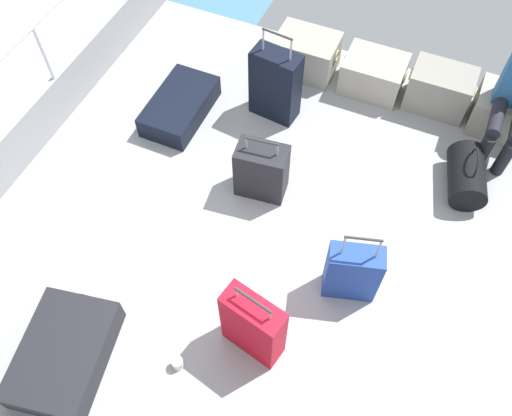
# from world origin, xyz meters

# --- Properties ---
(ground_plane) EXTENTS (4.40, 5.20, 0.06)m
(ground_plane) POSITION_xyz_m (0.00, 0.00, -0.03)
(ground_plane) COLOR #939699
(gunwale_port) EXTENTS (0.06, 5.20, 0.45)m
(gunwale_port) POSITION_xyz_m (-2.17, 0.00, 0.23)
(gunwale_port) COLOR #939699
(gunwale_port) RESTS_ON ground_plane
(cargo_crate_0) EXTENTS (0.63, 0.44, 0.39)m
(cargo_crate_0) POSITION_xyz_m (-0.30, 2.17, 0.20)
(cargo_crate_0) COLOR gray
(cargo_crate_0) RESTS_ON ground_plane
(cargo_crate_1) EXTENTS (0.61, 0.45, 0.35)m
(cargo_crate_1) POSITION_xyz_m (0.39, 2.18, 0.18)
(cargo_crate_1) COLOR #9E9989
(cargo_crate_1) RESTS_ON ground_plane
(cargo_crate_2) EXTENTS (0.61, 0.40, 0.41)m
(cargo_crate_2) POSITION_xyz_m (1.03, 2.20, 0.20)
(cargo_crate_2) COLOR gray
(cargo_crate_2) RESTS_ON ground_plane
(cargo_crate_3) EXTENTS (0.58, 0.47, 0.37)m
(cargo_crate_3) POSITION_xyz_m (1.64, 2.17, 0.19)
(cargo_crate_3) COLOR gray
(cargo_crate_3) RESTS_ON ground_plane
(suitcase_0) EXTENTS (0.43, 0.29, 0.78)m
(suitcase_0) POSITION_xyz_m (0.86, 0.01, 0.28)
(suitcase_0) COLOR navy
(suitcase_0) RESTS_ON ground_plane
(suitcase_1) EXTENTS (0.46, 0.27, 0.78)m
(suitcase_1) POSITION_xyz_m (0.36, -0.68, 0.34)
(suitcase_1) COLOR #B70C1E
(suitcase_1) RESTS_ON ground_plane
(suitcase_2) EXTENTS (0.45, 0.30, 0.65)m
(suitcase_2) POSITION_xyz_m (-0.12, 0.61, 0.26)
(suitcase_2) COLOR black
(suitcase_2) RESTS_ON ground_plane
(suitcase_3) EXTENTS (0.46, 0.27, 0.93)m
(suitcase_3) POSITION_xyz_m (-0.36, 1.49, 0.35)
(suitcase_3) COLOR black
(suitcase_3) RESTS_ON ground_plane
(suitcase_4) EXTENTS (0.71, 0.91, 0.24)m
(suitcase_4) POSITION_xyz_m (-0.80, -1.31, 0.12)
(suitcase_4) COLOR black
(suitcase_4) RESTS_ON ground_plane
(suitcase_5) EXTENTS (0.47, 0.82, 0.22)m
(suitcase_5) POSITION_xyz_m (-1.17, 1.11, 0.11)
(suitcase_5) COLOR black
(suitcase_5) RESTS_ON ground_plane
(duffel_bag) EXTENTS (0.43, 0.59, 0.45)m
(duffel_bag) POSITION_xyz_m (1.47, 1.33, 0.16)
(duffel_bag) COLOR black
(duffel_bag) RESTS_ON ground_plane
(paper_cup) EXTENTS (0.08, 0.08, 0.10)m
(paper_cup) POSITION_xyz_m (-0.06, -1.04, 0.05)
(paper_cup) COLOR white
(paper_cup) RESTS_ON ground_plane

